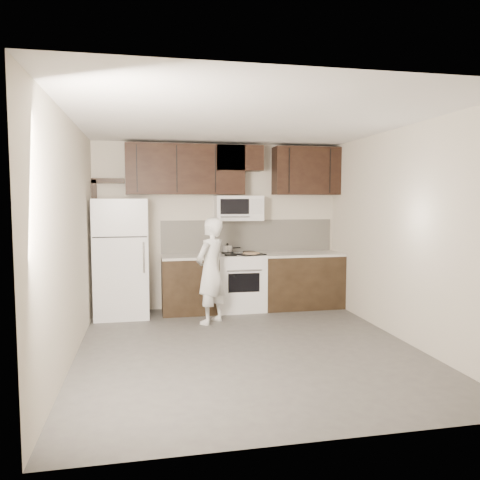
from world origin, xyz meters
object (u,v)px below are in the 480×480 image
object	(u,v)px
stove	(240,282)
microwave	(239,208)
refrigerator	(122,258)
person	(211,271)

from	to	relation	value
stove	microwave	bearing A→B (deg)	90.10
microwave	refrigerator	distance (m)	2.00
microwave	person	world-z (taller)	microwave
stove	person	world-z (taller)	person
stove	person	bearing A→B (deg)	-129.35
stove	refrigerator	xyz separation A→B (m)	(-1.85, -0.05, 0.44)
refrigerator	person	world-z (taller)	refrigerator
stove	person	distance (m)	0.96
microwave	refrigerator	size ratio (longest dim) A/B	0.42
stove	person	xyz separation A→B (m)	(-0.57, -0.70, 0.31)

